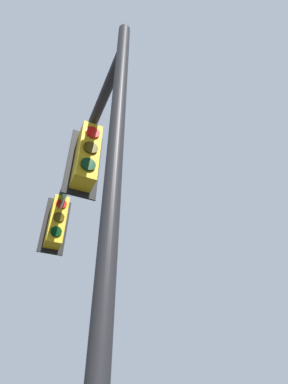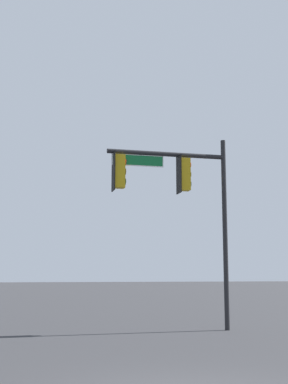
# 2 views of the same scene
# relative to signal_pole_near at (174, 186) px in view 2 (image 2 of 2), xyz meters

# --- Properties ---
(signal_pole_near) EXTENTS (4.07, 1.21, 6.42)m
(signal_pole_near) POSITION_rel_signal_pole_near_xyz_m (0.00, 0.00, 0.00)
(signal_pole_near) COLOR black
(signal_pole_near) RESTS_ON ground_plane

